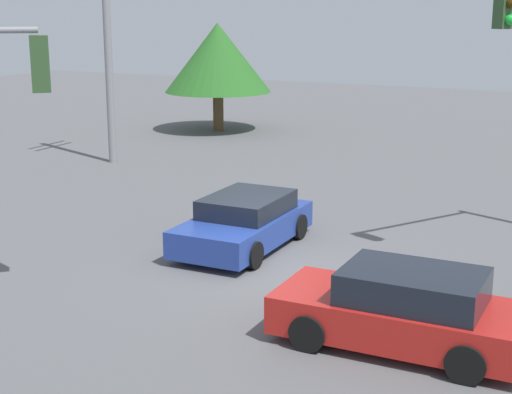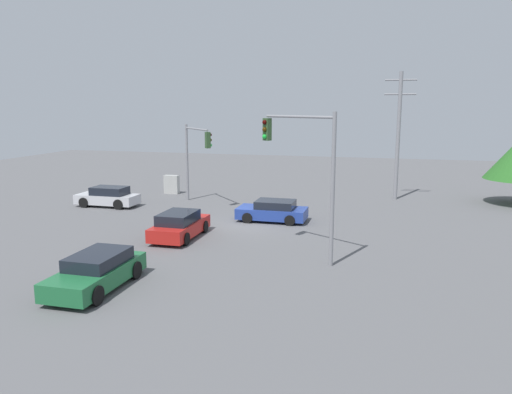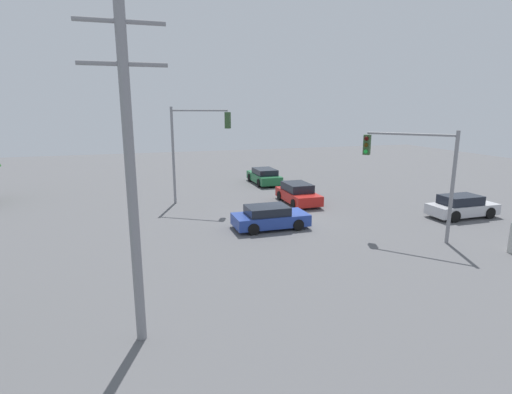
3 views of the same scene
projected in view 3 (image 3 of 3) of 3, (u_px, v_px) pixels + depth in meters
The scene contains 8 objects.
ground_plane at pixel (281, 221), 23.78m from camera, with size 80.00×80.00×0.00m, color #5B5B5E.
sedan_blue at pixel (270, 217), 22.22m from camera, with size 4.14×2.05×1.27m.
sedan_silver at pixel (462, 207), 24.45m from camera, with size 4.25×1.85×1.37m.
sedan_red at pixel (298, 194), 28.03m from camera, with size 1.96×4.28×1.40m.
sedan_green at pixel (264, 176), 35.18m from camera, with size 2.01×4.55×1.36m.
traffic_signal_main at pixel (194, 138), 26.82m from camera, with size 3.70×2.39×6.65m.
traffic_signal_cross at pixel (414, 163), 19.99m from camera, with size 3.15×3.51×5.55m.
utility_pole_tall at pixel (131, 172), 10.60m from camera, with size 2.20×0.28×9.27m.
Camera 3 is at (8.33, 21.37, 6.60)m, focal length 28.00 mm.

